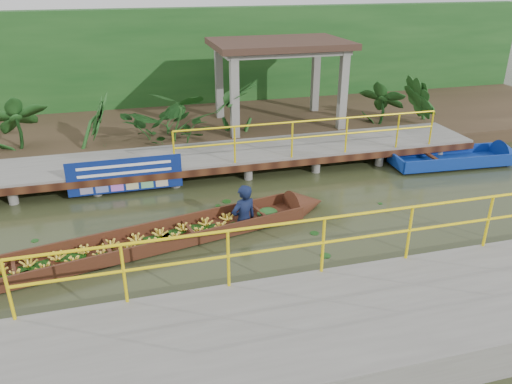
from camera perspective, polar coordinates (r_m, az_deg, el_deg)
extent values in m
plane|color=#282F17|center=(11.23, -2.40, -4.15)|extent=(80.00, 80.00, 0.00)
cube|color=#332619|center=(18.02, -7.87, 7.51)|extent=(30.00, 8.00, 0.45)
cube|color=slate|center=(14.17, -5.65, 4.15)|extent=(16.00, 2.00, 0.15)
cube|color=black|center=(13.28, -4.88, 2.41)|extent=(16.00, 0.12, 0.18)
cylinder|color=yellow|center=(13.67, 6.41, 8.11)|extent=(7.50, 0.05, 0.05)
cylinder|color=yellow|center=(13.80, 6.33, 6.32)|extent=(7.50, 0.05, 0.05)
cylinder|color=yellow|center=(13.82, 6.32, 6.12)|extent=(0.05, 0.05, 1.00)
cylinder|color=slate|center=(13.49, -21.93, 0.10)|extent=(0.24, 0.24, 0.55)
cylinder|color=slate|center=(14.97, -21.42, 2.51)|extent=(0.24, 0.24, 0.55)
cylinder|color=slate|center=(13.36, -13.46, 1.03)|extent=(0.24, 0.24, 0.55)
cylinder|color=slate|center=(14.85, -13.78, 3.36)|extent=(0.24, 0.24, 0.55)
cylinder|color=slate|center=(13.53, -5.01, 1.93)|extent=(0.24, 0.24, 0.55)
cylinder|color=slate|center=(15.01, -6.15, 4.15)|extent=(0.24, 0.24, 0.55)
cylinder|color=slate|center=(13.99, 3.07, 2.75)|extent=(0.24, 0.24, 0.55)
cylinder|color=slate|center=(15.42, 1.22, 4.85)|extent=(0.24, 0.24, 0.55)
cylinder|color=slate|center=(14.71, 10.51, 3.46)|extent=(0.24, 0.24, 0.55)
cylinder|color=slate|center=(16.08, 8.10, 5.42)|extent=(0.24, 0.24, 0.55)
cylinder|color=slate|center=(15.65, 17.16, 4.04)|extent=(0.24, 0.24, 0.55)
cylinder|color=slate|center=(16.94, 14.38, 5.88)|extent=(0.24, 0.24, 0.55)
cylinder|color=slate|center=(13.53, -5.01, 1.93)|extent=(0.24, 0.24, 0.55)
cube|color=slate|center=(8.05, 11.90, -15.04)|extent=(18.00, 2.40, 0.70)
cylinder|color=yellow|center=(8.18, 9.15, -2.83)|extent=(10.00, 0.05, 0.05)
cylinder|color=yellow|center=(8.40, 8.95, -5.56)|extent=(10.00, 0.05, 0.05)
cylinder|color=yellow|center=(8.42, 8.93, -5.86)|extent=(0.05, 0.05, 1.00)
cube|color=slate|center=(15.58, -2.45, 10.32)|extent=(0.25, 0.25, 2.80)
cube|color=slate|center=(16.73, 9.88, 10.96)|extent=(0.25, 0.25, 2.80)
cube|color=slate|center=(17.87, -4.23, 12.08)|extent=(0.25, 0.25, 2.80)
cube|color=slate|center=(18.88, 6.81, 12.63)|extent=(0.25, 0.25, 2.80)
cube|color=slate|center=(16.94, 2.69, 15.92)|extent=(4.00, 2.60, 0.12)
cube|color=#39251C|center=(16.91, 2.70, 16.59)|extent=(4.40, 3.00, 0.20)
cube|color=#154417|center=(20.04, -9.20, 14.33)|extent=(30.00, 0.80, 4.00)
cube|color=#3B2010|center=(10.74, -11.93, -5.79)|extent=(6.99, 2.30, 0.05)
cube|color=#3B2010|center=(11.05, -12.62, -4.23)|extent=(6.82, 1.50, 0.30)
cube|color=#3B2010|center=(10.31, -11.30, -6.30)|extent=(6.82, 1.50, 0.30)
cone|color=#3B2010|center=(12.11, 5.84, -1.39)|extent=(1.02, 1.00, 0.84)
ellipsoid|color=#154417|center=(11.60, 1.31, -2.38)|extent=(0.56, 0.48, 0.23)
imported|color=#0E1736|center=(11.00, -1.44, 0.77)|extent=(0.74, 0.61, 1.75)
cube|color=navy|center=(15.80, 21.26, 3.23)|extent=(3.51, 1.26, 0.11)
cube|color=navy|center=(16.17, 20.39, 4.35)|extent=(3.45, 0.29, 0.34)
cube|color=navy|center=(15.36, 22.32, 3.02)|extent=(3.45, 0.29, 0.34)
cube|color=navy|center=(14.92, 15.71, 3.37)|extent=(0.14, 1.04, 0.34)
cone|color=navy|center=(16.90, 26.92, 3.78)|extent=(0.75, 1.01, 0.97)
cube|color=black|center=(15.45, 19.55, 3.76)|extent=(0.18, 1.04, 0.06)
cube|color=navy|center=(13.04, -14.71, 1.87)|extent=(2.85, 0.03, 0.89)
cube|color=white|center=(12.92, -14.83, 2.94)|extent=(2.32, 0.01, 0.07)
cube|color=white|center=(12.99, -14.74, 2.12)|extent=(2.32, 0.01, 0.07)
imported|color=#154417|center=(15.79, -25.86, 6.68)|extent=(1.23, 1.23, 1.54)
imported|color=#154417|center=(15.54, -18.60, 7.59)|extent=(1.23, 1.23, 1.54)
imported|color=#154417|center=(15.58, -9.34, 8.58)|extent=(1.23, 1.23, 1.54)
imported|color=#154417|center=(15.89, -2.08, 9.19)|extent=(1.23, 1.23, 1.54)
imported|color=#154417|center=(17.68, 14.14, 10.03)|extent=(1.23, 1.23, 1.54)
imported|color=#154417|center=(18.45, 18.29, 10.12)|extent=(1.23, 1.23, 1.54)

